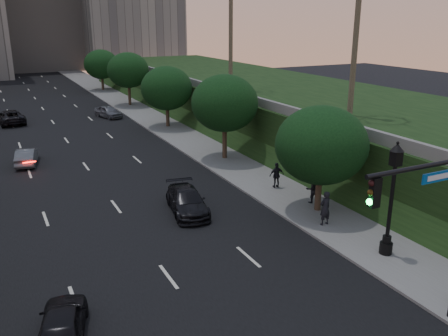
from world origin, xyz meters
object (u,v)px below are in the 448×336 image
sedan_near_right (187,201)px  sedan_far_right (108,112)px  sedan_mid_left (27,156)px  pedestrian_b (312,189)px  street_lamp (391,204)px  sedan_near_left (62,324)px  pedestrian_c (277,175)px  sedan_far_left (10,117)px  pedestrian_a (325,208)px

sedan_near_right → sedan_far_right: (2.49, 29.37, -0.00)m
sedan_mid_left → pedestrian_b: pedestrian_b is taller
street_lamp → sedan_near_left: bearing=178.2°
sedan_near_right → sedan_far_right: bearing=95.1°
sedan_near_left → pedestrian_c: bearing=-132.9°
sedan_mid_left → pedestrian_c: size_ratio=2.31×
sedan_near_left → sedan_far_left: size_ratio=0.73×
sedan_far_left → sedan_far_right: sedan_far_left is taller
sedan_near_right → pedestrian_b: bearing=-7.9°
sedan_far_left → pedestrian_b: bearing=108.0°
street_lamp → sedan_far_left: size_ratio=1.05×
sedan_far_right → pedestrian_b: pedestrian_b is taller
sedan_near_right → pedestrian_b: 7.54m
sedan_far_right → sedan_mid_left: bearing=-141.2°
sedan_far_left → pedestrian_c: pedestrian_c is taller
pedestrian_a → sedan_far_left: bearing=-73.6°
pedestrian_a → sedan_near_left: bearing=9.8°
pedestrian_c → sedan_far_left: bearing=-55.5°
street_lamp → pedestrian_a: bearing=97.8°
sedan_near_left → sedan_near_right: size_ratio=0.83×
pedestrian_a → street_lamp: bearing=93.8°
pedestrian_a → pedestrian_b: size_ratio=1.12×
sedan_mid_left → sedan_far_right: 18.08m
street_lamp → pedestrian_b: bearing=83.1°
sedan_mid_left → pedestrian_b: 22.07m
pedestrian_a → pedestrian_b: pedestrian_a is taller
sedan_near_right → sedan_far_right: 29.47m
street_lamp → sedan_far_right: street_lamp is taller
street_lamp → pedestrian_c: size_ratio=3.34×
sedan_near_left → sedan_mid_left: sedan_near_left is taller
sedan_mid_left → sedan_far_right: sedan_far_right is taller
sedan_far_left → pedestrian_a: pedestrian_a is taller
street_lamp → sedan_near_right: bearing=124.7°
sedan_far_left → street_lamp: bearing=103.2°
pedestrian_a → pedestrian_c: size_ratio=1.12×
street_lamp → sedan_far_left: street_lamp is taller
street_lamp → sedan_near_left: (-14.62, 0.46, -1.97)m
sedan_mid_left → pedestrian_a: pedestrian_a is taller
sedan_near_right → pedestrian_a: size_ratio=2.49×
pedestrian_a → pedestrian_c: pedestrian_a is taller
sedan_near_left → sedan_mid_left: (0.86, 22.96, -0.03)m
pedestrian_b → street_lamp: bearing=95.6°
pedestrian_a → sedan_far_right: bearing=-88.6°
sedan_mid_left → pedestrian_c: pedestrian_c is taller
sedan_near_left → street_lamp: bearing=-167.4°
sedan_mid_left → sedan_near_left: bearing=99.5°
sedan_far_right → pedestrian_b: size_ratio=2.38×
sedan_near_left → pedestrian_b: pedestrian_b is taller
sedan_far_right → sedan_far_left: bearing=153.5°
street_lamp → pedestrian_b: size_ratio=3.33×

